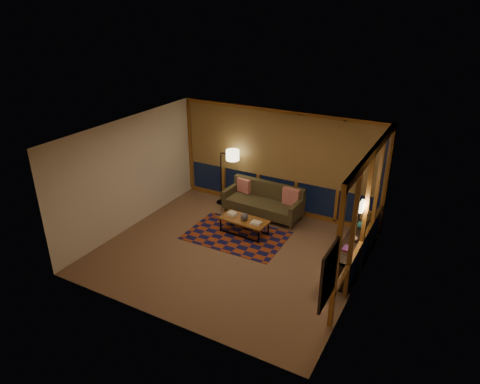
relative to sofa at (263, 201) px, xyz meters
The scene contains 21 objects.
floor 1.95m from the sofa, 85.45° to the right, with size 5.50×5.00×0.01m, color #896A4E.
ceiling 2.98m from the sofa, 85.45° to the right, with size 5.50×5.00×0.01m, color white.
walls 2.13m from the sofa, 85.45° to the right, with size 5.51×5.01×2.70m.
window_wall_back 1.09m from the sofa, 73.97° to the left, with size 5.30×0.16×2.60m, color brown, non-canonical shape.
window_wall_right 3.26m from the sofa, 24.71° to the right, with size 0.16×3.70×2.60m, color brown, non-canonical shape.
wall_art 4.83m from the sofa, 52.68° to the right, with size 0.06×0.74×0.94m, color red, non-canonical shape.
wall_sconce 3.33m from the sofa, 27.67° to the right, with size 0.12×0.18×0.22m, color #FFECB4, non-canonical shape.
sofa is the anchor object (origin of this frame).
pillow_left 0.73m from the sofa, 161.11° to the left, with size 0.38×0.13×0.38m, color red, non-canonical shape.
pillow_right 0.75m from the sofa, 14.33° to the left, with size 0.44×0.15×0.44m, color red, non-canonical shape.
area_rug 1.31m from the sofa, 94.13° to the right, with size 2.30×1.53×0.01m, color #923B17.
coffee_table 1.07m from the sofa, 88.60° to the right, with size 1.16×0.53×0.39m, color brown, non-canonical shape.
book_stack_a 1.07m from the sofa, 107.38° to the right, with size 0.26×0.20×0.07m, color white, non-canonical shape.
book_stack_b 1.17m from the sofa, 71.64° to the right, with size 0.22×0.17×0.04m, color white, non-canonical shape.
ceramic_pot 1.09m from the sofa, 87.64° to the right, with size 0.18×0.18×0.18m, color #2F2F31.
floor_lamp 1.40m from the sofa, behind, with size 0.53×0.35×1.59m, color black, non-canonical shape.
bookshelf 2.79m from the sofa, 18.87° to the right, with size 0.40×2.52×0.63m, color black, non-canonical shape.
basket 2.64m from the sofa, ahead, with size 0.24×0.24×0.18m, color #AA7E49.
teal_bowl 2.73m from the sofa, 13.17° to the right, with size 0.17×0.17×0.17m, color #22706F.
vase 2.93m from the sofa, 24.86° to the right, with size 0.17×0.17×0.18m, color #BBA68F.
shelf_book_stack 3.13m from the sofa, 32.12° to the right, with size 0.17×0.24×0.07m, color white, non-canonical shape.
Camera 1 is at (4.07, -7.04, 5.15)m, focal length 32.00 mm.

